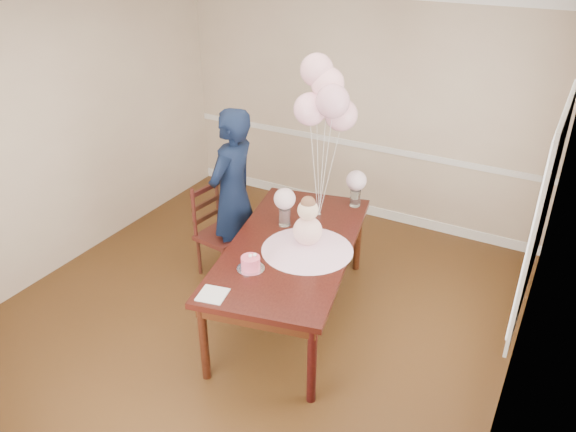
{
  "coord_description": "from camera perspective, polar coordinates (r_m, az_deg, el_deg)",
  "views": [
    {
      "loc": [
        2.32,
        -3.48,
        3.35
      ],
      "look_at": [
        0.28,
        0.25,
        1.05
      ],
      "focal_mm": 35.0,
      "sensor_mm": 36.0,
      "label": 1
    }
  ],
  "objects": [
    {
      "name": "dining_chair_seat",
      "position": [
        5.8,
        -6.76,
        -2.0
      ],
      "size": [
        0.47,
        0.47,
        0.05
      ],
      "primitive_type": "cube",
      "rotation": [
        0.0,
        0.0,
        -0.12
      ],
      "color": "#3A130F",
      "rests_on": "chair_leg_fl"
    },
    {
      "name": "dining_table_top",
      "position": [
        4.96,
        0.36,
        -3.12
      ],
      "size": [
        1.47,
        2.27,
        0.05
      ],
      "primitive_type": "cube",
      "rotation": [
        0.0,
        0.0,
        0.21
      ],
      "color": "black",
      "rests_on": "table_leg_fl"
    },
    {
      "name": "baby_skirt",
      "position": [
        4.84,
        1.98,
        -2.91
      ],
      "size": [
        0.95,
        0.95,
        0.1
      ],
      "primitive_type": "cone",
      "rotation": [
        0.0,
        0.0,
        0.21
      ],
      "color": "#EFB0D1",
      "rests_on": "dining_table_top"
    },
    {
      "name": "floor",
      "position": [
        5.36,
        -4.01,
        -10.38
      ],
      "size": [
        4.5,
        5.0,
        0.0
      ],
      "primitive_type": "cube",
      "color": "#37200D",
      "rests_on": "ground"
    },
    {
      "name": "balloon_ribbon_e",
      "position": [
        5.24,
        4.2,
        4.21
      ],
      "size": [
        0.13,
        0.11,
        0.81
      ],
      "primitive_type": "cylinder",
      "rotation": [
        -0.09,
        0.17,
        0.21
      ],
      "color": "silver",
      "rests_on": "balloon_weight"
    },
    {
      "name": "roses_far",
      "position": [
        5.51,
        6.96,
        3.6
      ],
      "size": [
        0.2,
        0.2,
        0.2
      ],
      "primitive_type": "sphere",
      "color": "beige",
      "rests_on": "rose_vase_far"
    },
    {
      "name": "balloon_weight",
      "position": [
        5.4,
        3.13,
        0.12
      ],
      "size": [
        0.05,
        0.05,
        0.02
      ],
      "primitive_type": "cylinder",
      "rotation": [
        0.0,
        0.0,
        0.21
      ],
      "color": "silver",
      "rests_on": "dining_table_top"
    },
    {
      "name": "cake_flower_b",
      "position": [
        4.56,
        -3.38,
        -3.96
      ],
      "size": [
        0.03,
        0.03,
        0.03
      ],
      "primitive_type": "sphere",
      "color": "white",
      "rests_on": "birthday_cake"
    },
    {
      "name": "roses_near",
      "position": [
        5.11,
        -0.34,
        1.77
      ],
      "size": [
        0.2,
        0.2,
        0.2
      ],
      "primitive_type": "sphere",
      "color": "beige",
      "rests_on": "rose_vase_near"
    },
    {
      "name": "napkin",
      "position": [
        4.35,
        -7.66,
        -7.91
      ],
      "size": [
        0.25,
        0.25,
        0.01
      ],
      "primitive_type": "cube",
      "rotation": [
        0.0,
        0.0,
        0.21
      ],
      "color": "white",
      "rests_on": "dining_table_top"
    },
    {
      "name": "table_leg_fr",
      "position": [
        4.36,
        2.43,
        -14.82
      ],
      "size": [
        0.09,
        0.09,
        0.73
      ],
      "primitive_type": "cylinder",
      "rotation": [
        0.0,
        0.0,
        0.21
      ],
      "color": "black",
      "rests_on": "floor"
    },
    {
      "name": "cake_platter",
      "position": [
        4.62,
        -3.8,
        -5.34
      ],
      "size": [
        0.27,
        0.27,
        0.01
      ],
      "primitive_type": "cylinder",
      "rotation": [
        0.0,
        0.0,
        0.21
      ],
      "color": "silver",
      "rests_on": "dining_table_top"
    },
    {
      "name": "balloon_d",
      "position": [
        5.04,
        2.94,
        14.59
      ],
      "size": [
        0.29,
        0.29,
        0.29
      ],
      "primitive_type": "sphere",
      "color": "#E7A3B2",
      "rests_on": "balloon_ribbon_d"
    },
    {
      "name": "baby_head",
      "position": [
        4.67,
        2.05,
        0.61
      ],
      "size": [
        0.18,
        0.18,
        0.18
      ],
      "primitive_type": "sphere",
      "color": "beige",
      "rests_on": "baby_torso"
    },
    {
      "name": "chair_leg_fr",
      "position": [
        5.71,
        -6.49,
        -5.19
      ],
      "size": [
        0.04,
        0.04,
        0.41
      ],
      "primitive_type": "cylinder",
      "rotation": [
        0.0,
        0.0,
        -0.12
      ],
      "color": "black",
      "rests_on": "floor"
    },
    {
      "name": "chair_slat_mid",
      "position": [
        5.77,
        -8.36,
        1.3
      ],
      "size": [
        0.08,
        0.39,
        0.05
      ],
      "primitive_type": "cube",
      "rotation": [
        0.0,
        0.0,
        -0.12
      ],
      "color": "#34170E",
      "rests_on": "dining_chair_seat"
    },
    {
      "name": "balloon_a",
      "position": [
        5.02,
        2.26,
        10.79
      ],
      "size": [
        0.29,
        0.29,
        0.29
      ],
      "primitive_type": "sphere",
      "color": "#FFB4CC",
      "rests_on": "balloon_ribbon_a"
    },
    {
      "name": "birthday_cake",
      "position": [
        4.59,
        -3.82,
        -4.76
      ],
      "size": [
        0.19,
        0.19,
        0.1
      ],
      "primitive_type": "cylinder",
      "rotation": [
        0.0,
        0.0,
        0.21
      ],
      "color": "#F84E71",
      "rests_on": "cake_platter"
    },
    {
      "name": "rose_vase_near",
      "position": [
        5.2,
        -0.34,
        -0.09
      ],
      "size": [
        0.12,
        0.12,
        0.17
      ],
      "primitive_type": "cylinder",
      "rotation": [
        0.0,
        0.0,
        0.21
      ],
      "color": "white",
      "rests_on": "dining_table_top"
    },
    {
      "name": "chair_slat_top",
      "position": [
        5.7,
        -8.47,
        2.68
      ],
      "size": [
        0.08,
        0.39,
        0.05
      ],
      "primitive_type": "cube",
      "rotation": [
        0.0,
        0.0,
        -0.12
      ],
      "color": "black",
      "rests_on": "dining_chair_seat"
    },
    {
      "name": "balloon_e",
      "position": [
        5.06,
        5.42,
        10.2
      ],
      "size": [
        0.29,
        0.29,
        0.29
      ],
      "primitive_type": "sphere",
      "color": "#E4A1B2",
      "rests_on": "balloon_ribbon_e"
    },
    {
      "name": "balloon_ribbon_c",
      "position": [
        5.21,
        3.54,
        5.66
      ],
      "size": [
        0.01,
        0.1,
        1.09
      ],
      "primitive_type": "cylinder",
      "rotation": [
        -0.09,
        0.02,
        0.21
      ],
      "color": "white",
      "rests_on": "balloon_weight"
    },
    {
      "name": "chair_leg_bl",
      "position": [
        6.13,
        -6.77,
        -2.68
      ],
      "size": [
        0.04,
        0.04,
        0.41
      ],
      "primitive_type": "cylinder",
      "rotation": [
        0.0,
        0.0,
        -0.12
      ],
      "color": "#3C2010",
      "rests_on": "floor"
    },
    {
      "name": "baby_hair",
      "position": [
        4.64,
        2.06,
        1.29
      ],
      "size": [
        0.13,
        0.13,
        0.13
      ],
      "primitive_type": "sphere",
      "color": "brown",
      "rests_on": "baby_head"
    },
    {
      "name": "table_leg_fl",
      "position": [
        4.59,
        -8.54,
        -12.54
      ],
      "size": [
        0.09,
        0.09,
        0.73
      ],
      "primitive_type": "cylinder",
      "rotation": [
        0.0,
        0.0,
        0.21
      ],
      "color": "black",
      "rests_on": "floor"
    },
    {
      "name": "rose_vase_far",
      "position": [
        5.59,
        6.85,
        1.84
      ],
      "size": [
        0.12,
        0.12,
        0.17
      ],
      "primitive_type": "cylinder",
      "rotation": [
        0.0,
        0.0,
        0.21
      ],
      "color": "silver",
      "rests_on": "dining_table_top"
    },
    {
      "name": "table_apron",
      "position": [
        5.0,
        0.35,
        -3.89
      ],
      "size": [
        1.34,
        2.15,
        0.1
      ],
      "primitive_type": "cube",
      "rotation": [
        0.0,
        0.0,
        0.21
      ],
      "color": "black",
      "rests_on": "table_leg_fl"
    },
    {
      "name": "wall_back",
      "position": [
        6.72,
        7.24,
        10.85
      ],
      "size": [
        4.5,
        0.02,
        2.7
      ],
      "primitive_type": "cube",
      "color": "tan",
      "rests_on": "floor"
    },
    {
      "name": "table_leg_br",
      "position": [
        5.89,
        7.1,
        -2.29
      ],
      "size": [
        0.09,
        0.09,
        0.73
      ],
      "primitive_type": "cylinder",
      "rotation": [
        0.0,
        0.0,
        0.21
      ],
      "color": "black",
      "rests_on": "floor"
    },
    {
      "name": "chair_leg_br",
      "position": [
        5.93,
        -4.27,
        -3.71
      ],
      "size": [
        0.04,
        0.04,
        0.41
      ],
      "primitive_type": "cylinder",
      "rotation": [
        0.0,
        0.0,
        -0.12
      ],
      "color": "black",
      "rests_on": "floor"
    },
    {
      "name": "cake_flower_a",
      "position": [
        4.55,
        -3.85,
        -4.04
      ],
      "size": [
        0.03,
        0.03,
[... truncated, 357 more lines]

